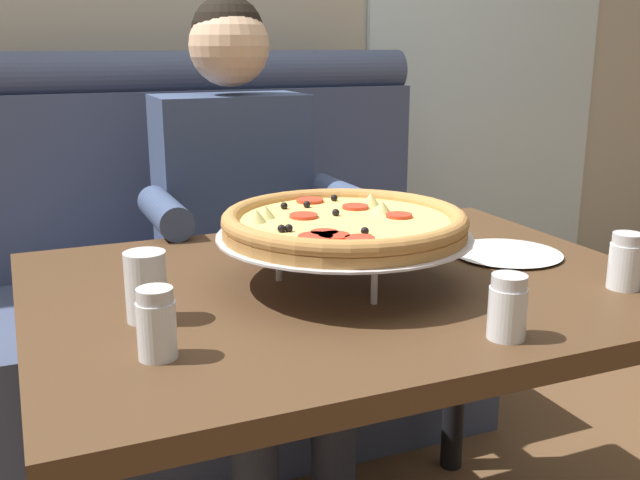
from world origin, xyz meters
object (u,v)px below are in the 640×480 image
Objects in this scene: dining_table at (346,326)px; plate_near_left at (507,251)px; diner_main at (244,216)px; shaker_oregano at (625,265)px; drinking_glass at (147,291)px; pizza at (344,224)px; booth_bench at (221,297)px; shaker_parmesan at (507,312)px; shaker_pepper_flakes at (157,329)px.

plate_near_left reaches higher than dining_table.
plate_near_left is at bearing -58.67° from diner_main.
shaker_oregano is 0.91× the size of drinking_glass.
pizza is 4.55× the size of shaker_oregano.
shaker_parmesan is at bearing -85.36° from booth_bench.
shaker_oregano is (0.44, -0.24, 0.13)m from dining_table.
shaker_oregano reaches higher than dining_table.
shaker_pepper_flakes is at bearing 178.23° from shaker_oregano.
pizza is at bearing -130.86° from dining_table.
plate_near_left is at bearing 103.39° from shaker_oregano.
booth_bench is 6.53× the size of plate_near_left.
drinking_glass is at bearing -170.73° from dining_table.
dining_table is (0.00, -0.90, 0.23)m from booth_bench.
drinking_glass is (-0.38, -0.97, 0.38)m from booth_bench.
booth_bench is 0.41m from diner_main.
drinking_glass is (-0.82, 0.18, 0.01)m from shaker_oregano.
diner_main is at bearing 95.86° from shaker_parmesan.
shaker_pepper_flakes is at bearing -163.25° from plate_near_left.
plate_near_left is at bearing 6.00° from drinking_glass.
pizza is 0.36m from shaker_parmesan.
booth_bench is at bearing 89.25° from pizza.
shaker_pepper_flakes is at bearing -152.23° from pizza.
drinking_glass is at bearing 84.85° from shaker_pepper_flakes.
plate_near_left is (-0.06, 0.26, -0.03)m from shaker_oregano.
booth_bench is 1.24m from shaker_pepper_flakes.
shaker_parmesan is 0.46m from plate_near_left.
plate_near_left is at bearing 16.75° from shaker_pepper_flakes.
pizza is at bearing -90.75° from booth_bench.
shaker_pepper_flakes reaches higher than plate_near_left.
shaker_oregano is at bearing -63.44° from diner_main.
pizza is at bearing -175.34° from plate_near_left.
dining_table is 0.64m from diner_main.
diner_main is at bearing -89.92° from booth_bench.
shaker_oregano is at bearing -1.77° from shaker_pepper_flakes.
plate_near_left is (0.38, -0.62, 0.03)m from diner_main.
shaker_pepper_flakes is 0.51m from shaker_parmesan.
shaker_oregano is 0.27m from plate_near_left.
diner_main is 5.59× the size of plate_near_left.
shaker_parmesan is 0.88× the size of drinking_glass.
diner_main is 0.99m from shaker_parmesan.
shaker_parmesan is at bearing -15.10° from shaker_pepper_flakes.
diner_main is at bearing 61.59° from drinking_glass.
pizza is 0.51m from shaker_oregano.
shaker_oregano reaches higher than shaker_parmesan.
shaker_parmesan reaches higher than plate_near_left.
dining_table is 10.20× the size of drinking_glass.
shaker_pepper_flakes reaches higher than dining_table.
pizza is at bearing 27.77° from shaker_pepper_flakes.
shaker_oregano is 1.03× the size of shaker_parmesan.
dining_table is 0.39m from plate_near_left.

